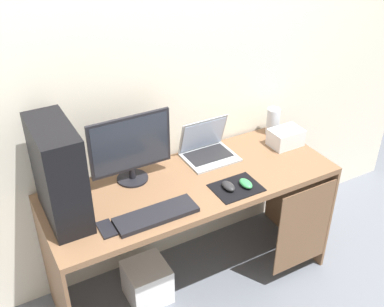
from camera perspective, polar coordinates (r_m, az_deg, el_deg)
The scene contains 14 objects.
ground_plane at distance 3.06m, azimuth -0.00°, elevation -15.31°, with size 8.00×8.00×0.00m, color slate.
wall_back at distance 2.57m, azimuth -3.77°, elevation 10.32°, with size 4.00×0.05×2.60m.
desk at distance 2.64m, azimuth 0.52°, elevation -6.04°, with size 1.64×0.61×0.77m.
pc_tower at distance 2.25m, azimuth -16.17°, elevation -2.37°, with size 0.18×0.41×0.50m, color black.
monitor at distance 2.47m, azimuth -7.59°, elevation 0.62°, with size 0.46×0.17×0.39m.
laptop at distance 2.75m, azimuth 1.92°, elevation 0.54°, with size 0.30×0.24×0.23m.
speaker at distance 3.02m, azimuth 9.98°, elevation 3.95°, with size 0.08×0.08×0.17m, color #B7BCC6.
projector at distance 2.91m, azimuth 11.52°, elevation 1.97°, with size 0.20×0.14×0.11m, color silver.
keyboard at distance 2.30m, azimuth -4.44°, elevation -7.58°, with size 0.42×0.14×0.02m, color black.
mousepad at distance 2.51m, azimuth 5.50°, elevation -4.23°, with size 0.26×0.20×0.01m, color black.
mouse_left at distance 2.48m, azimuth 4.53°, elevation -4.05°, with size 0.06×0.10×0.03m, color #232326.
mouse_right at distance 2.51m, azimuth 6.67°, elevation -3.71°, with size 0.06×0.10×0.03m, color #338C4C.
cell_phone at distance 2.27m, azimuth -10.53°, elevation -9.15°, with size 0.07×0.13×0.01m, color black.
subwoofer at distance 2.89m, azimuth -5.58°, elevation -15.52°, with size 0.25×0.25×0.25m, color white.
Camera 1 is at (-1.01, -1.82, 2.23)m, focal length 43.14 mm.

